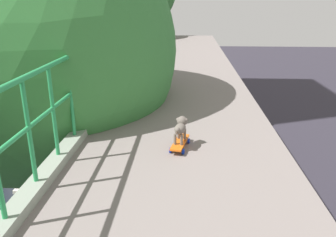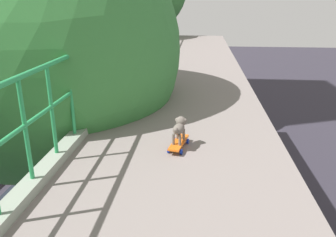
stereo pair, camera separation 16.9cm
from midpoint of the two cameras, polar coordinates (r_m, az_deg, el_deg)
car_yellow_cab_fifth at (r=13.70m, az=-21.58°, el=-13.47°), size 1.82×4.13×1.55m
city_bus at (r=32.14m, az=-12.72°, el=8.27°), size 2.63×10.84×3.26m
roadside_tree_mid at (r=7.16m, az=-20.01°, el=10.55°), size 5.46×5.46×9.51m
roadside_tree_far at (r=17.65m, az=-5.65°, el=16.78°), size 4.00×4.00×9.03m
toy_skateboard at (r=4.41m, az=2.89°, el=-4.14°), size 0.27×0.56×0.09m
small_dog at (r=4.35m, az=3.05°, el=-1.43°), size 0.19×0.37×0.31m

